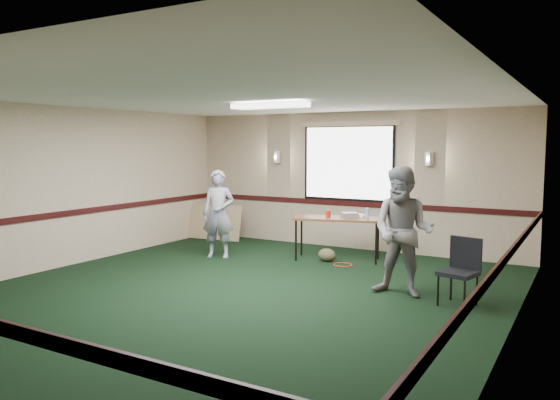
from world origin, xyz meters
The scene contains 13 objects.
ground centered at (0.00, 0.00, 0.00)m, with size 8.00×8.00×0.00m, color black.
room_shell centered at (0.00, 2.12, 1.58)m, with size 8.00×8.02×8.00m.
folding_table centered at (0.29, 2.85, 0.71)m, with size 1.64×1.01×0.77m.
projector centered at (0.48, 2.95, 0.81)m, with size 0.27×0.23×0.09m, color gray.
game_console centered at (0.63, 3.06, 0.79)m, with size 0.21×0.17×0.05m, color white.
red_cup centered at (0.14, 2.78, 0.83)m, with size 0.08×0.08×0.13m, color #B51F0C.
water_bottle centered at (0.82, 2.92, 0.86)m, with size 0.06×0.06×0.19m, color #8CAFE5.
duffel_bag centered at (0.19, 2.63, 0.11)m, with size 0.32×0.24×0.23m, color #474028.
cable_coil centered at (0.56, 2.48, 0.01)m, with size 0.33×0.33×0.02m, color red.
folded_table centered at (-3.00, 3.43, 0.38)m, with size 1.49×0.06×0.76m, color tan.
conference_chair centered at (2.80, 1.13, 0.51)m, with size 0.51×0.53×0.87m.
person_left centered at (-1.69, 1.97, 0.80)m, with size 0.59×0.38×1.61m, color #455598.
person_right centered at (2.02, 1.15, 0.88)m, with size 0.86×0.67×1.77m, color #6F8EAE.
Camera 1 is at (4.23, -6.01, 2.06)m, focal length 35.00 mm.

